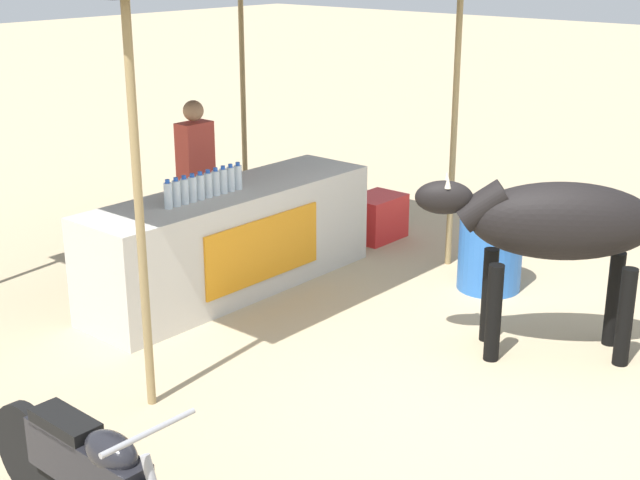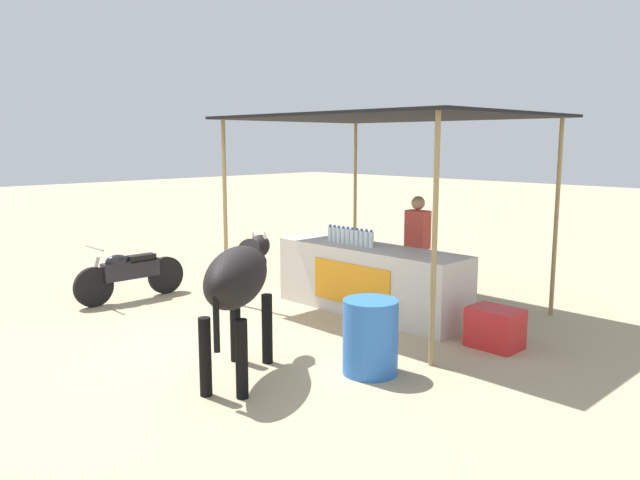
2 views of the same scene
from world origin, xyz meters
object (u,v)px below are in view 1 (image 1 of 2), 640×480
(stall_counter, at_px, (232,240))
(water_barrel, at_px, (491,248))
(motorcycle_parked, at_px, (91,473))
(cooler_box, at_px, (376,217))
(cow, at_px, (553,227))
(vendor_behind_counter, at_px, (197,182))

(stall_counter, distance_m, water_barrel, 2.38)
(water_barrel, distance_m, motorcycle_parked, 4.64)
(cooler_box, bearing_deg, water_barrel, -106.17)
(stall_counter, xyz_separation_m, motorcycle_parked, (-3.06, -2.12, -0.05))
(stall_counter, xyz_separation_m, cooler_box, (2.06, -0.10, -0.24))
(water_barrel, height_order, motorcycle_parked, motorcycle_parked)
(motorcycle_parked, bearing_deg, water_barrel, 4.06)
(cooler_box, bearing_deg, motorcycle_parked, -158.45)
(cow, xyz_separation_m, motorcycle_parked, (-3.73, 0.70, -0.60))
(stall_counter, xyz_separation_m, vendor_behind_counter, (0.26, 0.75, 0.37))
(water_barrel, height_order, cow, cow)
(stall_counter, relative_size, cow, 1.78)
(motorcycle_parked, bearing_deg, vendor_behind_counter, 40.88)
(stall_counter, bearing_deg, motorcycle_parked, -145.29)
(cow, bearing_deg, water_barrel, 48.77)
(cow, bearing_deg, vendor_behind_counter, 96.53)
(cooler_box, xyz_separation_m, motorcycle_parked, (-5.12, -2.02, 0.19))
(vendor_behind_counter, relative_size, cooler_box, 2.75)
(cow, bearing_deg, cooler_box, 62.90)
(vendor_behind_counter, bearing_deg, motorcycle_parked, -139.12)
(stall_counter, relative_size, motorcycle_parked, 1.67)
(stall_counter, height_order, motorcycle_parked, stall_counter)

